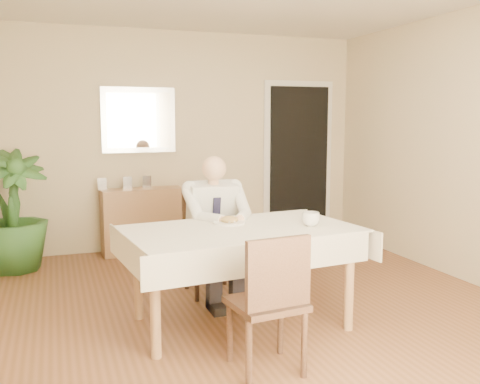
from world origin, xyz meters
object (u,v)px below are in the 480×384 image
object	(u,v)px
coffee_mug	(311,219)
chair_far	(209,235)
seated_man	(218,222)
potted_palm	(12,211)
chair_near	(271,297)
sideboard	(143,221)
dining_table	(241,239)

from	to	relation	value
coffee_mug	chair_far	bearing A→B (deg)	117.78
coffee_mug	seated_man	bearing A→B (deg)	126.57
chair_far	potted_palm	size ratio (longest dim) A/B	0.73
chair_far	chair_near	size ratio (longest dim) A/B	1.03
chair_far	seated_man	world-z (taller)	seated_man
chair_far	sideboard	bearing A→B (deg)	102.53
sideboard	potted_palm	distance (m)	1.44
chair_far	sideboard	size ratio (longest dim) A/B	0.96
chair_near	potted_palm	bearing A→B (deg)	111.62
dining_table	sideboard	bearing A→B (deg)	91.49
chair_far	sideboard	xyz separation A→B (m)	(-0.34, 1.60, -0.13)
seated_man	potted_palm	bearing A→B (deg)	137.52
chair_near	sideboard	distance (m)	3.33
potted_palm	seated_man	bearing A→B (deg)	-42.48
potted_palm	sideboard	bearing A→B (deg)	12.60
dining_table	seated_man	distance (m)	0.59
seated_man	potted_palm	xyz separation A→B (m)	(-1.73, 1.58, -0.06)
seated_man	sideboard	world-z (taller)	seated_man
chair_near	seated_man	distance (m)	1.44
sideboard	potted_palm	bearing A→B (deg)	-170.63
coffee_mug	sideboard	bearing A→B (deg)	108.41
coffee_mug	potted_palm	distance (m)	3.22
chair_near	potted_palm	world-z (taller)	potted_palm
chair_near	seated_man	xyz separation A→B (m)	(0.10, 1.43, 0.19)
chair_near	sideboard	xyz separation A→B (m)	(-0.24, 3.32, -0.12)
dining_table	seated_man	bearing A→B (deg)	83.70
sideboard	seated_man	bearing A→B (deg)	-83.04
coffee_mug	sideboard	world-z (taller)	coffee_mug
sideboard	dining_table	bearing A→B (deg)	-85.44
chair_far	sideboard	distance (m)	1.64
dining_table	sideboard	xyz separation A→B (m)	(-0.34, 2.49, -0.29)
dining_table	sideboard	world-z (taller)	sideboard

